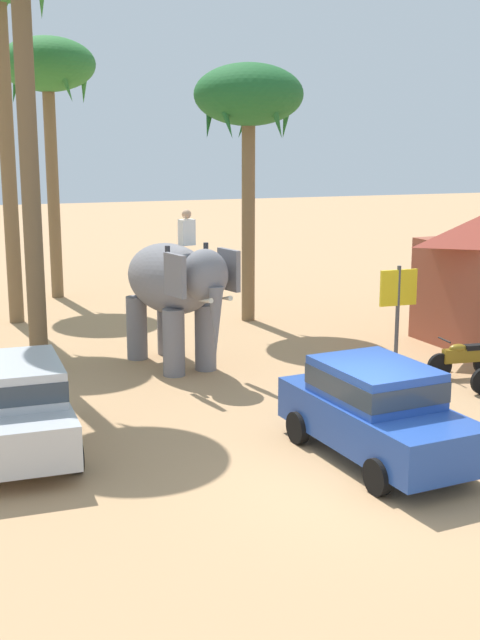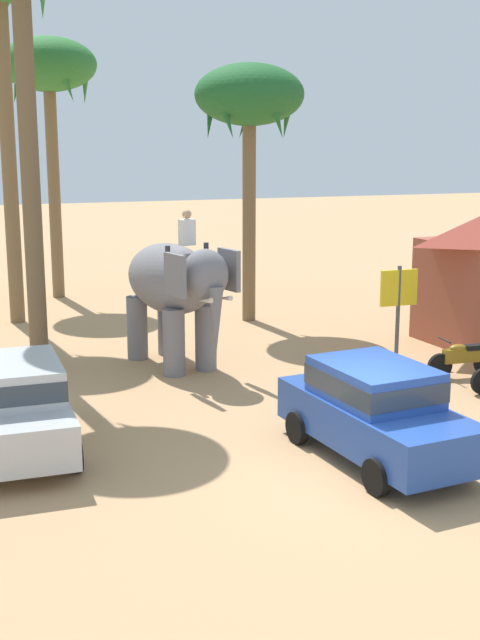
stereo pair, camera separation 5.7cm
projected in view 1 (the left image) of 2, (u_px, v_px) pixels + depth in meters
name	position (u px, v px, depth m)	size (l,w,h in m)	color
ground_plane	(353.00, 477.00, 14.06)	(120.00, 120.00, 0.00)	tan
car_sedan_foreground	(376.00, 408.00, 14.70)	(2.21, 4.26, 1.70)	#23479E
car_parked_far_side	(16.00, 403.00, 14.96)	(1.88, 4.10, 1.70)	#B7BABF
elephant_with_mahout	(175.00, 286.00, 20.42)	(2.43, 4.02, 3.88)	slate
motorcycle_end_of_row	(463.00, 358.00, 19.83)	(1.80, 0.55, 0.94)	black
palm_tree_far_back	(47.00, 73.00, 28.12)	(3.20, 3.20, 8.76)	brown
palm_tree_leaning_seaward	(249.00, 102.00, 24.63)	(3.20, 3.20, 7.61)	brown
signboard_yellow	(398.00, 294.00, 21.08)	(1.00, 0.10, 2.40)	#4C4C51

